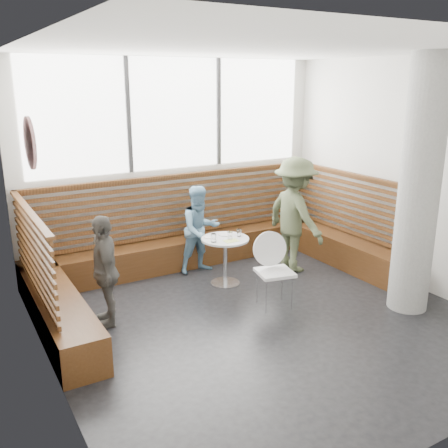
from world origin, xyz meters
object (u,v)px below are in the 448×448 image
cafe_chair (272,264)px  adult_man (295,215)px  concrete_column (419,187)px  cafe_table (225,251)px  child_back (200,230)px  child_left (105,271)px

cafe_chair → adult_man: size_ratio=0.55×
concrete_column → cafe_chair: 2.06m
cafe_table → adult_man: (1.22, -0.03, 0.38)m
child_back → child_left: size_ratio=0.99×
concrete_column → child_back: size_ratio=2.36×
child_back → child_left: (-1.78, -0.96, 0.01)m
concrete_column → cafe_table: concrete_column is taller
adult_man → child_left: 3.10m
concrete_column → adult_man: concrete_column is taller
cafe_table → adult_man: 1.28m
adult_man → child_back: bearing=61.4°
concrete_column → child_left: bearing=156.8°
concrete_column → child_left: concrete_column is taller
cafe_chair → child_left: child_left is taller
adult_man → child_back: adult_man is taller
child_back → adult_man: bearing=-29.6°
concrete_column → adult_man: (-0.46, 1.83, -0.71)m
child_left → child_back: bearing=130.5°
cafe_table → child_left: child_left is taller
child_left → cafe_table: bearing=112.5°
cafe_table → child_back: size_ratio=0.52×
concrete_column → child_left: (-3.54, 1.52, -0.91)m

